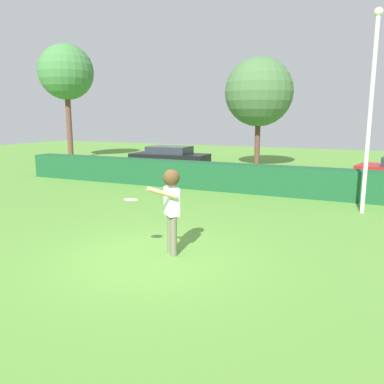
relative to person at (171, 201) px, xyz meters
name	(u,v)px	position (x,y,z in m)	size (l,w,h in m)	color
ground_plane	(152,257)	(-0.28, -0.33, -1.15)	(60.00, 60.00, 0.00)	#5A9238
person	(171,201)	(0.00, 0.00, 0.00)	(0.48, 0.83, 1.79)	#6B6C53
frisbee	(131,200)	(-0.73, -0.35, 0.03)	(0.28, 0.28, 0.06)	white
lamppost	(371,104)	(3.51, 5.56, 2.04)	(0.24, 0.24, 5.75)	silver
hedge_row	(255,179)	(-0.28, 7.35, -0.62)	(21.21, 0.90, 1.04)	#19522C
parked_car_black	(170,157)	(-6.34, 11.97, -0.46)	(4.27, 1.95, 1.25)	black
birch_tree	(66,73)	(-14.90, 13.88, 4.49)	(3.56, 3.56, 7.46)	brown
maple_tree	(259,92)	(-2.22, 14.65, 2.99)	(3.73, 3.73, 6.01)	brown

